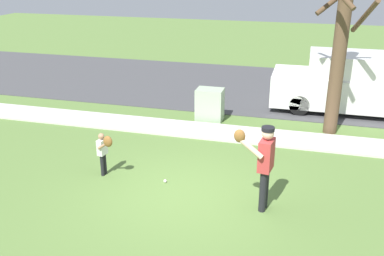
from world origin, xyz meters
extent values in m
plane|color=#567538|center=(0.00, 3.50, 0.00)|extent=(48.00, 48.00, 0.00)
cube|color=beige|center=(0.00, 3.60, 0.03)|extent=(36.00, 1.20, 0.06)
cube|color=#424244|center=(0.00, 8.60, 0.01)|extent=(36.00, 6.80, 0.02)
cylinder|color=black|center=(1.69, -0.22, 0.44)|extent=(0.14, 0.14, 0.88)
cylinder|color=black|center=(1.71, -0.05, 0.44)|extent=(0.14, 0.14, 0.88)
cube|color=#B73838|center=(1.70, -0.13, 1.19)|extent=(0.30, 0.45, 0.62)
sphere|color=beige|center=(1.70, -0.13, 1.64)|extent=(0.24, 0.24, 0.24)
cylinder|color=black|center=(1.70, -0.13, 1.73)|extent=(0.25, 0.25, 0.07)
cylinder|color=beige|center=(1.40, -0.35, 1.41)|extent=(0.55, 0.18, 0.42)
ellipsoid|color=brown|center=(1.20, -0.33, 1.61)|extent=(0.24, 0.17, 0.26)
cylinder|color=beige|center=(1.74, 0.13, 1.21)|extent=(0.10, 0.10, 0.59)
cylinder|color=black|center=(-2.03, 0.45, 0.26)|extent=(0.08, 0.08, 0.52)
cylinder|color=black|center=(-2.04, 0.35, 0.26)|extent=(0.08, 0.08, 0.52)
cube|color=silver|center=(-2.04, 0.40, 0.70)|extent=(0.17, 0.26, 0.37)
sphere|color=#A87A5B|center=(-2.04, 0.40, 0.96)|extent=(0.14, 0.14, 0.14)
cylinder|color=#A87A5B|center=(-2.01, 0.55, 0.71)|extent=(0.06, 0.06, 0.34)
cylinder|color=#A87A5B|center=(-1.90, 0.22, 0.83)|extent=(0.32, 0.10, 0.25)
ellipsoid|color=brown|center=(-1.78, 0.21, 0.95)|extent=(0.24, 0.17, 0.26)
sphere|color=white|center=(-0.54, 0.39, 0.04)|extent=(0.07, 0.07, 0.07)
cube|color=#9EB293|center=(-0.49, 4.64, 0.49)|extent=(0.82, 0.60, 0.98)
cylinder|color=brown|center=(3.10, 4.51, 2.52)|extent=(0.38, 0.38, 5.04)
cylinder|color=brown|center=(3.64, 4.68, 3.28)|extent=(0.54, 1.36, 1.03)
cube|color=silver|center=(3.73, 6.65, 0.70)|extent=(5.00, 1.95, 1.00)
cube|color=silver|center=(3.73, 6.65, 1.55)|extent=(2.75, 1.79, 0.70)
cylinder|color=black|center=(2.18, 5.78, 0.34)|extent=(0.64, 0.22, 0.64)
cylinder|color=black|center=(2.18, 7.51, 0.34)|extent=(0.64, 0.22, 0.64)
camera|label=1|loc=(2.28, -7.80, 4.71)|focal=40.69mm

